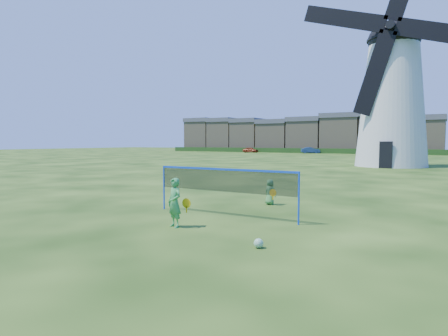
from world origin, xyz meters
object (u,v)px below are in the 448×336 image
object	(u,v)px
player_girl	(175,203)
car_right	(310,150)
player_boy	(270,192)
windmill	(392,94)
play_ball	(259,243)
badminton_net	(224,181)
car_left	(251,150)

from	to	relation	value
player_girl	car_right	bearing A→B (deg)	123.74
player_girl	player_boy	xyz separation A→B (m)	(0.73, 4.91, -0.21)
windmill	car_right	size ratio (longest dim) A/B	5.49
play_ball	car_right	xyz separation A→B (m)	(-20.90, 68.02, 0.51)
windmill	badminton_net	size ratio (longest dim) A/B	4.11
badminton_net	player_girl	world-z (taller)	badminton_net
windmill	player_girl	size ratio (longest dim) A/B	14.93
windmill	player_boy	bearing A→B (deg)	-91.92
car_left	car_right	xyz separation A→B (m)	(12.62, 2.10, 0.04)
windmill	car_right	bearing A→B (deg)	118.68
windmill	player_girl	bearing A→B (deg)	-92.95
windmill	play_ball	size ratio (longest dim) A/B	94.27
player_boy	car_right	bearing A→B (deg)	-54.32
windmill	player_boy	world-z (taller)	windmill
badminton_net	player_girl	bearing A→B (deg)	-100.83
play_ball	car_right	distance (m)	71.16
play_ball	car_right	world-z (taller)	car_right
player_girl	play_ball	distance (m)	3.08
badminton_net	car_right	distance (m)	67.78
windmill	car_left	size ratio (longest dim) A/B	6.08
player_girl	play_ball	bearing A→B (deg)	5.32
windmill	player_boy	xyz separation A→B (m)	(-0.89, -26.62, -6.46)
player_boy	car_left	xyz separation A→B (m)	(-31.31, 60.31, 0.10)
windmill	player_boy	distance (m)	27.41
play_ball	player_boy	bearing A→B (deg)	111.49
play_ball	player_girl	bearing A→B (deg)	166.51
car_left	car_right	size ratio (longest dim) A/B	0.90
car_left	player_boy	bearing A→B (deg)	-150.73
badminton_net	player_boy	bearing A→B (deg)	83.19
player_girl	car_right	xyz separation A→B (m)	(-17.95, 67.31, -0.07)
windmill	play_ball	bearing A→B (deg)	-87.66
player_girl	play_ball	world-z (taller)	player_girl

